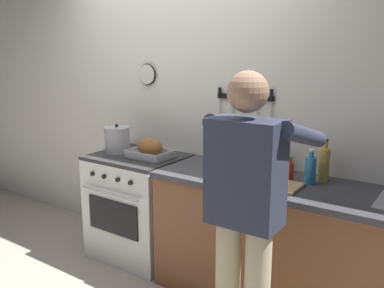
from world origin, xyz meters
TOP-DOWN VIEW (x-y plane):
  - wall_back at (-0.00, 1.35)m, footprint 6.00×0.13m
  - counter_block at (1.21, 0.99)m, footprint 2.03×0.65m
  - stove at (-0.22, 0.99)m, footprint 0.76×0.67m
  - person_cook at (1.14, 0.33)m, footprint 0.51×0.63m
  - roasting_pan at (-0.07, 0.98)m, footprint 0.35×0.26m
  - stock_pot at (-0.44, 0.98)m, footprint 0.22×0.22m
  - cutting_board at (1.05, 0.87)m, footprint 0.36×0.24m
  - bottle_vinegar at (0.65, 1.13)m, footprint 0.06×0.06m
  - bottle_hot_sauce at (1.10, 1.06)m, footprint 0.05×0.05m
  - bottle_dish_soap at (1.23, 1.06)m, footprint 0.07×0.07m
  - bottle_soy_sauce at (0.98, 1.22)m, footprint 0.06×0.06m
  - bottle_olive_oil at (0.42, 1.20)m, footprint 0.07×0.07m
  - bottle_cooking_oil at (1.29, 1.16)m, footprint 0.07×0.07m

SIDE VIEW (x-z plane):
  - stove at x=-0.22m, z-range 0.00..0.90m
  - counter_block at x=1.21m, z-range 0.01..0.91m
  - cutting_board at x=1.05m, z-range 0.90..0.92m
  - person_cook at x=1.14m, z-range 0.12..1.78m
  - bottle_hot_sauce at x=1.10m, z-range 0.89..1.05m
  - roasting_pan at x=-0.07m, z-range 0.89..1.05m
  - bottle_soy_sauce at x=0.98m, z-range 0.88..1.06m
  - bottle_dish_soap at x=1.23m, z-range 0.88..1.11m
  - bottle_vinegar at x=0.65m, z-range 0.88..1.13m
  - stock_pot at x=-0.44m, z-range 0.89..1.13m
  - bottle_olive_oil at x=0.42m, z-range 0.88..1.16m
  - bottle_cooking_oil at x=1.29m, z-range 0.88..1.17m
  - wall_back at x=0.00m, z-range 0.00..2.60m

